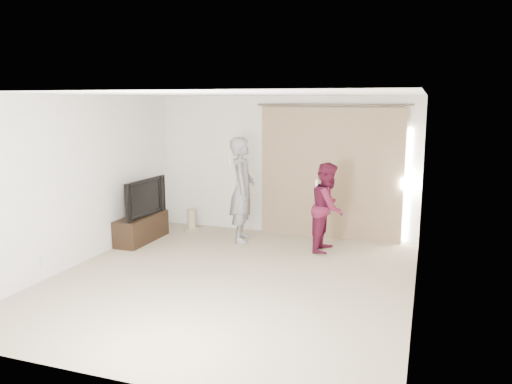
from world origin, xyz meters
TOP-DOWN VIEW (x-y plane):
  - floor at (0.00, 0.00)m, footprint 5.50×5.50m
  - wall_back at (0.00, 2.75)m, footprint 5.00×0.04m
  - wall_left at (-2.50, -0.00)m, footprint 0.04×5.50m
  - ceiling at (0.00, 0.00)m, footprint 5.00×5.50m
  - curtain at (0.91, 2.68)m, footprint 2.80×0.11m
  - tv_console at (-2.27, 1.33)m, footprint 0.42×1.23m
  - tv at (-2.27, 1.33)m, footprint 0.21×1.18m
  - scratching_post at (-1.75, 2.32)m, footprint 0.31×0.31m
  - person_man at (-0.55, 1.97)m, footprint 0.61×0.78m
  - person_woman at (1.03, 1.86)m, footprint 0.60×0.76m

SIDE VIEW (x-z plane):
  - floor at x=0.00m, z-range 0.00..0.00m
  - scratching_post at x=-1.75m, z-range -0.04..0.38m
  - tv_console at x=-2.27m, z-range 0.00..0.47m
  - person_woman at x=1.03m, z-range 0.00..1.51m
  - tv at x=-2.27m, z-range 0.47..1.15m
  - person_man at x=-0.55m, z-range 0.00..1.89m
  - curtain at x=0.91m, z-range -0.02..2.43m
  - wall_left at x=-2.50m, z-range 0.00..2.60m
  - wall_back at x=0.00m, z-range 0.00..2.60m
  - ceiling at x=0.00m, z-range 2.60..2.60m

